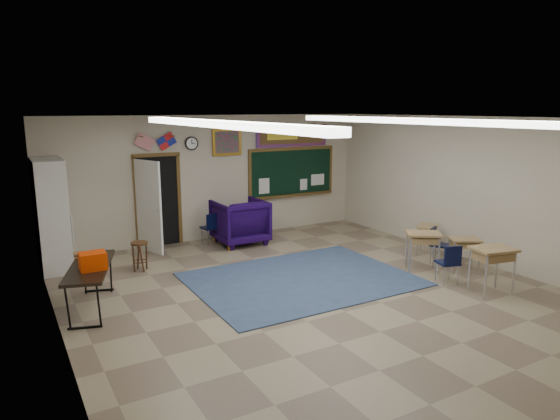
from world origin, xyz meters
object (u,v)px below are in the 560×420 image
student_desk_front_left (423,250)px  folding_table (91,285)px  student_desk_front_right (427,238)px  wingback_armchair (240,222)px  wooden_stool (140,256)px

student_desk_front_left → folding_table: size_ratio=0.44×
student_desk_front_left → folding_table: folding_table is taller
student_desk_front_left → student_desk_front_right: 1.20m
wingback_armchair → wooden_stool: size_ratio=1.98×
student_desk_front_left → student_desk_front_right: student_desk_front_left is taller
wingback_armchair → student_desk_front_left: size_ratio=1.43×
wingback_armchair → student_desk_front_right: 4.28m
wingback_armchair → folding_table: bearing=33.0°
student_desk_front_right → wooden_stool: student_desk_front_right is taller
wooden_stool → wingback_armchair: bearing=18.9°
folding_table → student_desk_front_right: bearing=13.7°
student_desk_front_right → folding_table: folding_table is taller
student_desk_front_left → student_desk_front_right: bearing=74.1°
student_desk_front_right → student_desk_front_left: bearing=-176.1°
student_desk_front_right → wingback_armchair: bearing=101.7°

